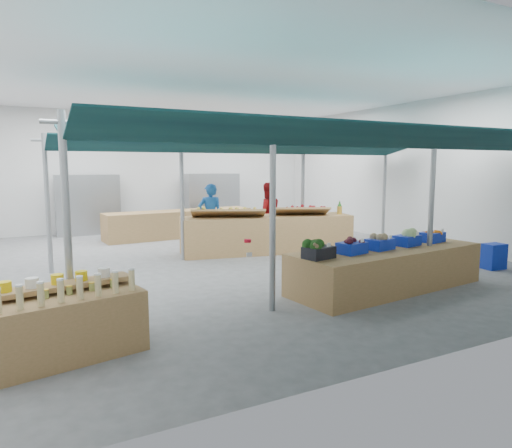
# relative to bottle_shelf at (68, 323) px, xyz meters

# --- Properties ---
(floor) EXTENTS (13.00, 13.00, 0.00)m
(floor) POSITION_rel_bottle_shelf_xyz_m (4.08, 4.42, -0.42)
(floor) COLOR #5E5E61
(floor) RESTS_ON ground
(hall) EXTENTS (13.00, 13.00, 13.00)m
(hall) POSITION_rel_bottle_shelf_xyz_m (4.08, 5.86, 2.22)
(hall) COLOR silver
(hall) RESTS_ON ground
(pole_grid) EXTENTS (10.00, 4.60, 3.00)m
(pole_grid) POSITION_rel_bottle_shelf_xyz_m (4.83, 2.67, 1.39)
(pole_grid) COLOR gray
(pole_grid) RESTS_ON floor
(awnings) EXTENTS (9.50, 7.08, 0.30)m
(awnings) POSITION_rel_bottle_shelf_xyz_m (4.83, 2.67, 2.36)
(awnings) COLOR #0A252D
(awnings) RESTS_ON pole_grid
(back_shelving_left) EXTENTS (2.00, 0.50, 2.00)m
(back_shelving_left) POSITION_rel_bottle_shelf_xyz_m (1.58, 10.42, 0.58)
(back_shelving_left) COLOR #B23F33
(back_shelving_left) RESTS_ON floor
(back_shelving_right) EXTENTS (2.00, 0.50, 2.00)m
(back_shelving_right) POSITION_rel_bottle_shelf_xyz_m (6.08, 10.42, 0.58)
(back_shelving_right) COLOR #B23F33
(back_shelving_right) RESTS_ON floor
(bottle_shelf) EXTENTS (1.85, 1.34, 1.05)m
(bottle_shelf) POSITION_rel_bottle_shelf_xyz_m (0.00, 0.00, 0.00)
(bottle_shelf) COLOR olive
(bottle_shelf) RESTS_ON floor
(veg_counter) EXTENTS (4.10, 1.75, 0.77)m
(veg_counter) POSITION_rel_bottle_shelf_xyz_m (5.67, 0.59, -0.04)
(veg_counter) COLOR olive
(veg_counter) RESTS_ON floor
(fruit_counter) EXTENTS (4.70, 1.97, 0.98)m
(fruit_counter) POSITION_rel_bottle_shelf_xyz_m (5.43, 4.87, 0.07)
(fruit_counter) COLOR olive
(fruit_counter) RESTS_ON floor
(far_counter) EXTENTS (4.90, 1.31, 0.87)m
(far_counter) POSITION_rel_bottle_shelf_xyz_m (4.17, 8.51, 0.01)
(far_counter) COLOR olive
(far_counter) RESTS_ON floor
(crate_stack) EXTENTS (0.50, 0.37, 0.57)m
(crate_stack) POSITION_rel_bottle_shelf_xyz_m (9.00, 0.74, -0.14)
(crate_stack) COLOR #102AAE
(crate_stack) RESTS_ON floor
(vendor_left) EXTENTS (0.74, 0.56, 1.83)m
(vendor_left) POSITION_rel_bottle_shelf_xyz_m (4.23, 5.97, 0.49)
(vendor_left) COLOR #174E97
(vendor_left) RESTS_ON floor
(vendor_right) EXTENTS (1.01, 0.86, 1.83)m
(vendor_right) POSITION_rel_bottle_shelf_xyz_m (6.03, 5.97, 0.49)
(vendor_right) COLOR maroon
(vendor_right) RESTS_ON floor
(crate_broccoli) EXTENTS (0.56, 0.45, 0.35)m
(crate_broccoli) POSITION_rel_bottle_shelf_xyz_m (3.96, 0.40, 0.51)
(crate_broccoli) COLOR black
(crate_broccoli) RESTS_ON veg_counter
(crate_beets) EXTENTS (0.56, 0.45, 0.29)m
(crate_beets) POSITION_rel_bottle_shelf_xyz_m (4.73, 0.49, 0.48)
(crate_beets) COLOR #102AAE
(crate_beets) RESTS_ON veg_counter
(crate_celeriac) EXTENTS (0.56, 0.45, 0.31)m
(crate_celeriac) POSITION_rel_bottle_shelf_xyz_m (5.45, 0.56, 0.50)
(crate_celeriac) COLOR #102AAE
(crate_celeriac) RESTS_ON veg_counter
(crate_cabbage) EXTENTS (0.56, 0.45, 0.35)m
(crate_cabbage) POSITION_rel_bottle_shelf_xyz_m (6.22, 0.65, 0.51)
(crate_cabbage) COLOR #102AAE
(crate_cabbage) RESTS_ON veg_counter
(crate_carrots) EXTENTS (0.56, 0.45, 0.29)m
(crate_carrots) POSITION_rel_bottle_shelf_xyz_m (6.99, 0.73, 0.46)
(crate_carrots) COLOR #102AAE
(crate_carrots) RESTS_ON veg_counter
(sparrow) EXTENTS (0.12, 0.09, 0.11)m
(sparrow) POSITION_rel_bottle_shelf_xyz_m (3.80, 0.25, 0.60)
(sparrow) COLOR brown
(sparrow) RESTS_ON crate_broccoli
(pole_ribbon) EXTENTS (0.12, 0.12, 0.28)m
(pole_ribbon) POSITION_rel_bottle_shelf_xyz_m (2.83, 0.79, 0.66)
(pole_ribbon) COLOR red
(pole_ribbon) RESTS_ON pole_grid
(apple_heap_yellow) EXTENTS (2.02, 1.38, 0.27)m
(apple_heap_yellow) POSITION_rel_bottle_shelf_xyz_m (4.34, 4.98, 0.72)
(apple_heap_yellow) COLOR #997247
(apple_heap_yellow) RESTS_ON fruit_counter
(apple_heap_red) EXTENTS (1.65, 1.23, 0.27)m
(apple_heap_red) POSITION_rel_bottle_shelf_xyz_m (6.32, 4.58, 0.72)
(apple_heap_red) COLOR #997247
(apple_heap_red) RESTS_ON fruit_counter
(pineapple) EXTENTS (0.14, 0.14, 0.39)m
(pineapple) POSITION_rel_bottle_shelf_xyz_m (7.44, 4.35, 0.74)
(pineapple) COLOR #8C6019
(pineapple) RESTS_ON fruit_counter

